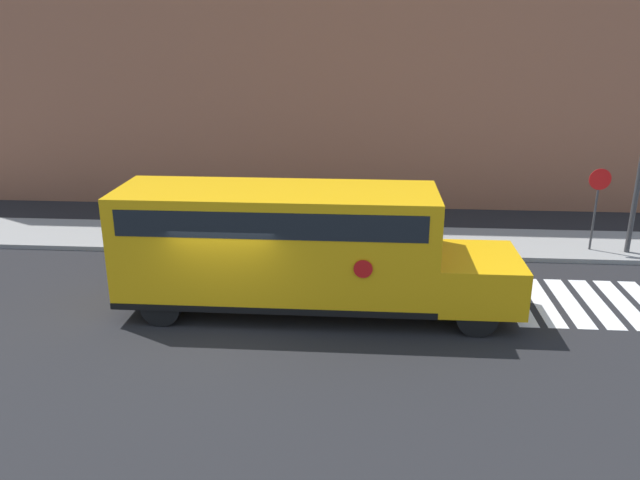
# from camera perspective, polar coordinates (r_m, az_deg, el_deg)

# --- Properties ---
(ground_plane) EXTENTS (60.00, 60.00, 0.00)m
(ground_plane) POSITION_cam_1_polar(r_m,az_deg,el_deg) (15.74, -8.41, -7.67)
(ground_plane) COLOR black
(sidewalk_strip) EXTENTS (44.00, 3.00, 0.15)m
(sidewalk_strip) POSITION_cam_1_polar(r_m,az_deg,el_deg) (21.62, -4.78, 0.14)
(sidewalk_strip) COLOR gray
(sidewalk_strip) RESTS_ON ground
(building_backdrop) EXTENTS (32.00, 4.00, 13.31)m
(building_backdrop) POSITION_cam_1_polar(r_m,az_deg,el_deg) (26.93, -2.95, 18.10)
(building_backdrop) COLOR #935B42
(building_backdrop) RESTS_ON ground
(crosswalk_stripes) EXTENTS (5.40, 3.20, 0.01)m
(crosswalk_stripes) POSITION_cam_1_polar(r_m,az_deg,el_deg) (18.41, 24.90, -5.27)
(crosswalk_stripes) COLOR white
(crosswalk_stripes) RESTS_ON ground
(school_bus) EXTENTS (10.01, 2.57, 3.22)m
(school_bus) POSITION_cam_1_polar(r_m,az_deg,el_deg) (15.68, -2.43, -0.35)
(school_bus) COLOR #EAA80F
(school_bus) RESTS_ON ground
(stop_sign) EXTENTS (0.68, 0.10, 2.83)m
(stop_sign) POSITION_cam_1_polar(r_m,az_deg,el_deg) (21.60, 24.00, 3.47)
(stop_sign) COLOR #38383A
(stop_sign) RESTS_ON ground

